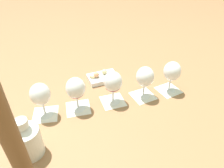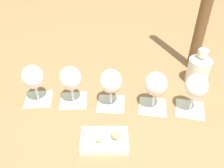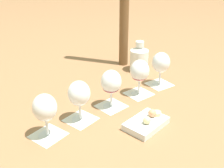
{
  "view_description": "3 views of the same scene",
  "coord_description": "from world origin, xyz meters",
  "views": [
    {
      "loc": [
        0.16,
        -0.73,
        0.63
      ],
      "look_at": [
        0.0,
        -0.0,
        0.1
      ],
      "focal_mm": 32.0,
      "sensor_mm": 36.0,
      "label": 1
    },
    {
      "loc": [
        -0.4,
        0.58,
        0.66
      ],
      "look_at": [
        0.0,
        -0.0,
        0.1
      ],
      "focal_mm": 38.0,
      "sensor_mm": 36.0,
      "label": 2
    },
    {
      "loc": [
        0.23,
        1.0,
        0.61
      ],
      "look_at": [
        0.0,
        -0.0,
        0.1
      ],
      "focal_mm": 45.0,
      "sensor_mm": 36.0,
      "label": 3
    }
  ],
  "objects": [
    {
      "name": "ground_plane",
      "position": [
        0.0,
        0.0,
        0.0
      ],
      "size": [
        8.0,
        8.0,
        0.0
      ],
      "primitive_type": "plane",
      "color": "#936642"
    },
    {
      "name": "tasting_card_0",
      "position": [
        -0.27,
        -0.15,
        0.0
      ],
      "size": [
        0.14,
        0.14,
        0.0
      ],
      "color": "silver",
      "rests_on": "ground_plane"
    },
    {
      "name": "tasting_card_1",
      "position": [
        -0.14,
        -0.08,
        0.0
      ],
      "size": [
        0.15,
        0.14,
        0.0
      ],
      "color": "silver",
      "rests_on": "ground_plane"
    },
    {
      "name": "tasting_card_2",
      "position": [
        0.01,
        0.0,
        0.0
      ],
      "size": [
        0.15,
        0.15,
        0.0
      ],
      "color": "silver",
      "rests_on": "ground_plane"
    },
    {
      "name": "tasting_card_3",
      "position": [
        0.15,
        0.07,
        0.0
      ],
      "size": [
        0.15,
        0.15,
        0.0
      ],
      "color": "silver",
      "rests_on": "ground_plane"
    },
    {
      "name": "tasting_card_4",
      "position": [
        0.27,
        0.15,
        0.0
      ],
      "size": [
        0.15,
        0.15,
        0.0
      ],
      "color": "silver",
      "rests_on": "ground_plane"
    },
    {
      "name": "wine_glass_0",
      "position": [
        -0.27,
        -0.15,
        0.11
      ],
      "size": [
        0.09,
        0.09,
        0.16
      ],
      "color": "white",
      "rests_on": "tasting_card_0"
    },
    {
      "name": "wine_glass_1",
      "position": [
        -0.14,
        -0.08,
        0.11
      ],
      "size": [
        0.09,
        0.09,
        0.16
      ],
      "color": "white",
      "rests_on": "tasting_card_1"
    },
    {
      "name": "wine_glass_2",
      "position": [
        0.01,
        0.0,
        0.11
      ],
      "size": [
        0.09,
        0.09,
        0.16
      ],
      "color": "white",
      "rests_on": "tasting_card_2"
    },
    {
      "name": "wine_glass_3",
      "position": [
        0.15,
        0.07,
        0.11
      ],
      "size": [
        0.09,
        0.09,
        0.16
      ],
      "color": "white",
      "rests_on": "tasting_card_3"
    },
    {
      "name": "wine_glass_4",
      "position": [
        0.27,
        0.15,
        0.11
      ],
      "size": [
        0.09,
        0.09,
        0.16
      ],
      "color": "white",
      "rests_on": "tasting_card_4"
    },
    {
      "name": "ceramic_vase",
      "position": [
        -0.22,
        -0.35,
        0.07
      ],
      "size": [
        0.1,
        0.1,
        0.16
      ],
      "color": "white",
      "rests_on": "ground_plane"
    },
    {
      "name": "snack_dish",
      "position": [
        -0.09,
        0.17,
        0.02
      ],
      "size": [
        0.19,
        0.18,
        0.06
      ],
      "color": "silver",
      "rests_on": "ground_plane"
    }
  ]
}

